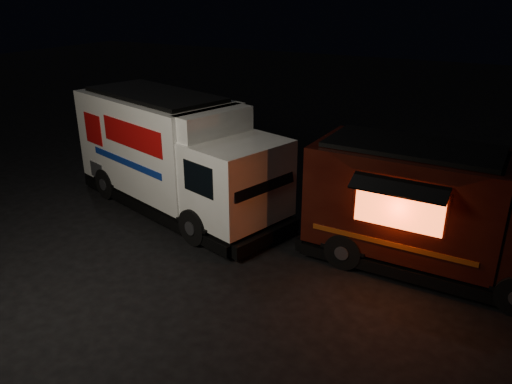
{
  "coord_description": "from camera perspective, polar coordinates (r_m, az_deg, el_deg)",
  "views": [
    {
      "loc": [
        7.38,
        -8.64,
        6.07
      ],
      "look_at": [
        1.59,
        2.0,
        1.13
      ],
      "focal_mm": 35.0,
      "sensor_mm": 36.0,
      "label": 1
    }
  ],
  "objects": [
    {
      "name": "red_truck",
      "position": [
        11.9,
        20.58,
        -2.14
      ],
      "size": [
        6.29,
        2.44,
        2.9
      ],
      "primitive_type": null,
      "rotation": [
        0.0,
        0.0,
        -0.02
      ],
      "color": "#38100A",
      "rests_on": "ground"
    },
    {
      "name": "white_truck",
      "position": [
        14.51,
        -8.92,
        4.23
      ],
      "size": [
        7.74,
        4.46,
        3.32
      ],
      "primitive_type": null,
      "rotation": [
        0.0,
        0.0,
        -0.28
      ],
      "color": "white",
      "rests_on": "ground"
    },
    {
      "name": "ground",
      "position": [
        12.88,
        -10.6,
        -6.33
      ],
      "size": [
        80.0,
        80.0,
        0.0
      ],
      "primitive_type": "plane",
      "color": "black",
      "rests_on": "ground"
    }
  ]
}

